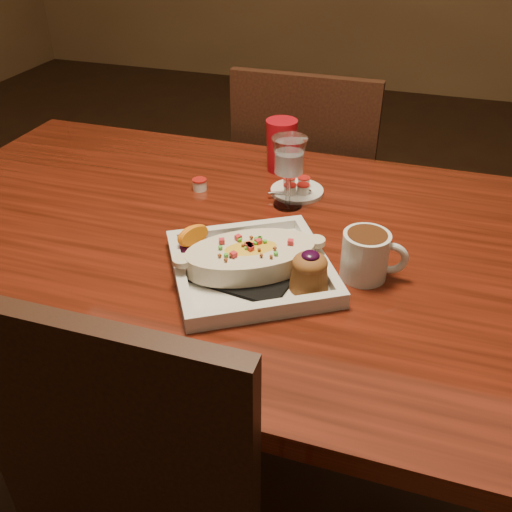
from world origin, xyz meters
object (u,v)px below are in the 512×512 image
(plate, at_px, (255,262))
(coffee_mug, at_px, (367,254))
(goblet, at_px, (289,160))
(red_tumbler, at_px, (281,146))
(table, at_px, (241,275))
(chair_far, at_px, (308,201))
(saucer, at_px, (296,189))

(plate, bearing_deg, coffee_mug, -14.09)
(goblet, xyz_separation_m, red_tumbler, (-0.06, 0.17, -0.05))
(table, bearing_deg, coffee_mug, -13.97)
(table, height_order, goblet, goblet)
(table, relative_size, goblet, 9.65)
(coffee_mug, height_order, goblet, goblet)
(chair_far, bearing_deg, plate, 95.37)
(coffee_mug, xyz_separation_m, goblet, (-0.20, 0.21, 0.06))
(red_tumbler, bearing_deg, plate, -80.02)
(plate, xyz_separation_m, red_tumbler, (-0.08, 0.44, 0.03))
(chair_far, bearing_deg, goblet, 96.80)
(table, bearing_deg, goblet, 68.93)
(coffee_mug, height_order, saucer, coffee_mug)
(goblet, bearing_deg, coffee_mug, -46.70)
(plate, height_order, coffee_mug, coffee_mug)
(goblet, bearing_deg, chair_far, 96.80)
(saucer, bearing_deg, table, -105.95)
(chair_far, xyz_separation_m, plate, (0.07, -0.75, 0.27))
(goblet, bearing_deg, plate, -87.16)
(chair_far, height_order, red_tumbler, chair_far)
(goblet, relative_size, red_tumbler, 1.24)
(table, distance_m, chair_far, 0.65)
(table, relative_size, chair_far, 1.61)
(plate, bearing_deg, goblet, 61.41)
(table, height_order, red_tumbler, red_tumbler)
(table, xyz_separation_m, red_tumbler, (-0.01, 0.32, 0.16))
(table, relative_size, saucer, 12.55)
(coffee_mug, relative_size, goblet, 0.75)
(plate, xyz_separation_m, saucer, (-0.01, 0.33, -0.02))
(table, relative_size, plate, 4.03)
(plate, height_order, saucer, plate)
(saucer, xyz_separation_m, red_tumbler, (-0.07, 0.11, 0.05))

